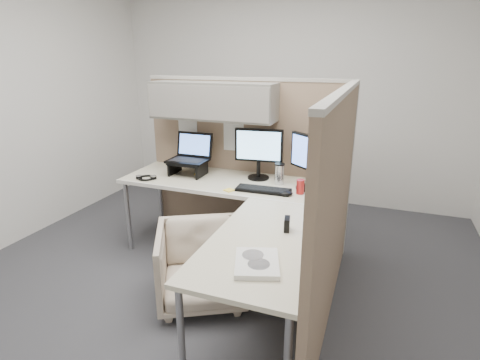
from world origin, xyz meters
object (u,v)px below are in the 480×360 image
(desk, at_px, (237,204))
(office_chair, at_px, (201,261))
(monitor_left, at_px, (259,150))
(keyboard, at_px, (263,190))

(desk, height_order, office_chair, desk)
(desk, relative_size, monitor_left, 4.29)
(desk, distance_m, monitor_left, 0.65)
(office_chair, distance_m, monitor_left, 1.16)
(desk, height_order, keyboard, keyboard)
(monitor_left, xyz_separation_m, keyboard, (0.15, -0.32, -0.26))
(office_chair, bearing_deg, desk, 36.94)
(office_chair, xyz_separation_m, keyboard, (0.30, 0.60, 0.41))
(desk, relative_size, keyboard, 4.35)
(keyboard, bearing_deg, office_chair, -118.98)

